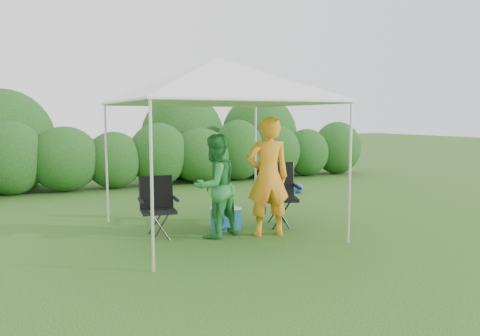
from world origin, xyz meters
name	(u,v)px	position (x,y,z in m)	size (l,w,h in m)	color
ground	(230,238)	(0.00, 0.00, 0.00)	(70.00, 70.00, 0.00)	#36631F
hedge	(138,156)	(0.04, 6.00, 0.83)	(14.93, 1.53, 1.80)	#22541A
canopy	(217,81)	(0.00, 0.50, 2.46)	(3.10, 3.10, 2.83)	silver
chair_right	(278,190)	(1.15, 0.49, 0.62)	(0.81, 0.78, 1.09)	black
chair_left	(157,203)	(-0.97, 0.66, 0.54)	(0.64, 0.60, 0.95)	black
man	(268,177)	(0.63, -0.07, 0.94)	(0.69, 0.45, 1.89)	orange
woman	(215,186)	(-0.16, 0.21, 0.81)	(0.79, 0.61, 1.62)	#2C863B
cooler	(226,218)	(0.19, 0.59, 0.19)	(0.45, 0.33, 0.37)	#1F5E91
bottle	(230,200)	(0.25, 0.55, 0.50)	(0.07, 0.07, 0.25)	#592D0C
lawn_toy	(287,187)	(3.11, 3.35, 0.14)	(0.61, 0.51, 0.30)	yellow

